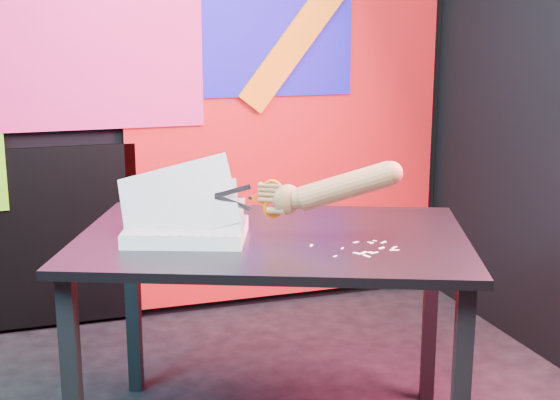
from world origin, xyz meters
name	(u,v)px	position (x,y,z in m)	size (l,w,h in m)	color
room	(233,51)	(0.00, 0.00, 1.35)	(3.01, 3.01, 2.71)	black
backdrop	(168,125)	(0.06, 1.46, 0.96)	(2.88, 0.05, 2.08)	red
work_table	(272,259)	(0.17, 0.18, 0.67)	(1.49, 1.25, 0.75)	black
printout_stack	(186,230)	(-0.11, 0.22, 0.78)	(0.45, 0.39, 0.29)	silver
scissors	(268,199)	(0.13, 0.11, 0.89)	(0.20, 0.12, 0.13)	silver
hand_forearm	(336,188)	(0.32, 0.00, 0.93)	(0.39, 0.25, 0.18)	brown
paper_clippings	(367,249)	(0.40, -0.07, 0.75)	(0.26, 0.18, 0.00)	white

